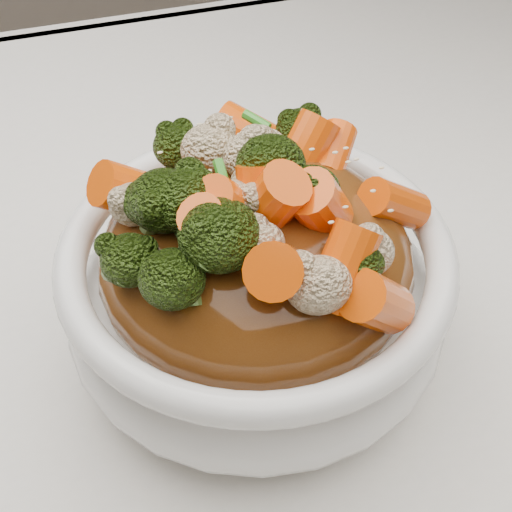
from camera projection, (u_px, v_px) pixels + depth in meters
name	position (u px, v px, depth m)	size (l,w,h in m)	color
tablecloth	(214.00, 308.00, 0.57)	(1.20, 0.80, 0.04)	white
bowl	(256.00, 296.00, 0.48)	(0.23, 0.23, 0.09)	white
sauce_base	(256.00, 260.00, 0.46)	(0.19, 0.19, 0.10)	#5A2F0F
carrots	(256.00, 170.00, 0.41)	(0.19, 0.19, 0.05)	#E95107
broccoli	(256.00, 172.00, 0.41)	(0.19, 0.19, 0.05)	black
cauliflower	(256.00, 175.00, 0.42)	(0.19, 0.19, 0.04)	beige
scallions	(256.00, 169.00, 0.41)	(0.14, 0.14, 0.02)	#2F831E
sesame_seeds	(256.00, 169.00, 0.41)	(0.17, 0.17, 0.01)	beige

